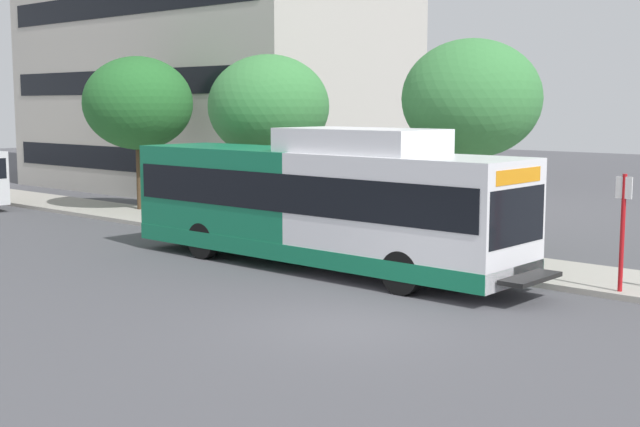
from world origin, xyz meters
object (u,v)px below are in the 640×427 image
at_px(street_tree_mid_block, 269,107).
at_px(street_tree_far_block, 138,103).
at_px(transit_bus, 319,203).
at_px(street_tree_near_stop, 472,99).
at_px(bus_stop_sign_pole, 623,224).

xyz_separation_m(street_tree_mid_block, street_tree_far_block, (0.11, 7.29, 0.12)).
xyz_separation_m(transit_bus, street_tree_near_stop, (4.19, -1.92, 2.68)).
distance_m(street_tree_mid_block, street_tree_far_block, 7.29).
distance_m(bus_stop_sign_pole, street_tree_mid_block, 13.24).
relative_size(transit_bus, bus_stop_sign_pole, 4.71).
relative_size(bus_stop_sign_pole, street_tree_far_block, 0.44).
distance_m(transit_bus, street_tree_far_block, 13.69).
bearing_deg(street_tree_mid_block, bus_stop_sign_pole, -98.49).
distance_m(bus_stop_sign_pole, street_tree_far_block, 20.43).
bearing_deg(transit_bus, bus_stop_sign_pole, -75.83).
bearing_deg(street_tree_far_block, bus_stop_sign_pole, -95.75).
bearing_deg(street_tree_far_block, street_tree_mid_block, -90.86).
xyz_separation_m(bus_stop_sign_pole, street_tree_near_stop, (2.35, 5.35, 2.73)).
xyz_separation_m(street_tree_near_stop, street_tree_mid_block, (-0.43, 7.51, -0.23)).
bearing_deg(transit_bus, street_tree_far_block, 73.30).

